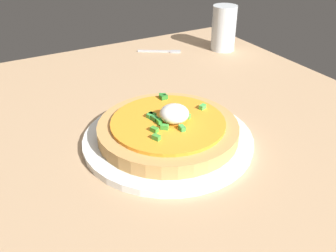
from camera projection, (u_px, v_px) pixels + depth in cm
name	position (u px, v px, depth cm)	size (l,w,h in cm)	color
dining_table	(185.00, 124.00, 72.43)	(97.63, 81.77, 2.26)	tan
plate	(168.00, 139.00, 64.67)	(29.43, 29.43, 1.25)	white
pizza	(168.00, 128.00, 63.54)	(24.17, 24.17, 6.03)	tan
cup_near	(224.00, 29.00, 103.26)	(6.72, 6.72, 12.24)	silver
fork	(163.00, 51.00, 104.01)	(7.32, 10.67, 0.50)	#B7B7BC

